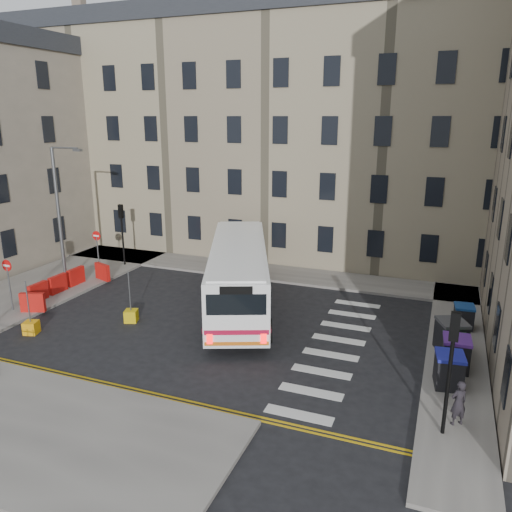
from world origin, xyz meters
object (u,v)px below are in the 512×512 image
Objects in this scene: wheelie_bin_a at (449,370)px; bollard_yellow at (131,316)px; wheelie_bin_b at (456,353)px; wheelie_bin_c at (455,347)px; pedestrian at (458,403)px; bollard_chevron at (31,328)px; streetlamp at (59,214)px; wheelie_bin_d at (451,336)px; wheelie_bin_e at (464,316)px; bus at (239,272)px.

bollard_yellow is at bearing 167.87° from wheelie_bin_a.
wheelie_bin_b is 1.11× the size of wheelie_bin_c.
pedestrian is 2.60× the size of bollard_yellow.
bollard_chevron is at bearing -36.54° from pedestrian.
wheelie_bin_c is at bearing 77.13° from wheelie_bin_a.
wheelie_bin_c is at bearing -5.40° from streetlamp.
wheelie_bin_a reaches higher than bollard_chevron.
pedestrian is (0.27, -5.54, 0.08)m from wheelie_bin_d.
streetlamp is 13.57× the size of bollard_yellow.
wheelie_bin_e is 20.38m from bollard_chevron.
wheelie_bin_c is 0.76× the size of wheelie_bin_d.
pedestrian is at bearing -96.73° from wheelie_bin_e.
wheelie_bin_d is 18.96m from bollard_chevron.
wheelie_bin_b is 3.95m from pedestrian.
streetlamp is 23.29m from pedestrian.
wheelie_bin_c is 4.78m from pedestrian.
streetlamp is 5.12× the size of wheelie_bin_d.
wheelie_bin_b is 14.99m from bollard_yellow.
wheelie_bin_e is (11.13, 1.02, -1.21)m from bus.
wheelie_bin_a is 1.49m from wheelie_bin_b.
bus is 11.68m from wheelie_bin_a.
wheelie_bin_d reaches higher than wheelie_bin_b.
pedestrian reaches higher than wheelie_bin_d.
bollard_yellow is (-14.75, 1.10, -0.50)m from wheelie_bin_a.
wheelie_bin_b is 2.21× the size of bollard_yellow.
bus reaches higher than wheelie_bin_c.
pedestrian is (22.00, -6.84, -3.41)m from streetlamp.
wheelie_bin_b is 2.21× the size of bollard_chevron.
wheelie_bin_b is at bearing 10.04° from bollard_chevron.
wheelie_bin_b is 1.61m from wheelie_bin_d.
wheelie_bin_a reaches higher than bollard_yellow.
bollard_chevron is (-18.51, -3.28, -0.52)m from wheelie_bin_b.
bollard_yellow and bollard_chevron have the same top height.
bus is 11.37m from wheelie_bin_b.
bollard_chevron is (-7.73, -6.68, -1.63)m from bus.
wheelie_bin_c reaches higher than bollard_yellow.
wheelie_bin_b is 0.83m from wheelie_bin_c.
bollard_yellow is (-14.95, -1.20, -0.42)m from wheelie_bin_c.
wheelie_bin_c is (21.89, -2.07, -3.62)m from streetlamp.
bollard_chevron is (-18.59, 0.67, -0.63)m from pedestrian.
wheelie_bin_e reaches higher than bollard_yellow.
bollard_chevron is (-18.32, -4.87, -0.55)m from wheelie_bin_d.
streetlamp is 6.14× the size of wheelie_bin_b.
wheelie_bin_a is 14.80m from bollard_yellow.
pedestrian reaches higher than wheelie_bin_a.
streetlamp reaches higher than bus.
bollard_chevron is (-18.86, -7.71, -0.41)m from wheelie_bin_e.
wheelie_bin_b is 4.44m from wheelie_bin_e.
bus is at bearing 42.05° from bollard_yellow.
pedestrian is at bearing -110.37° from wheelie_bin_d.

